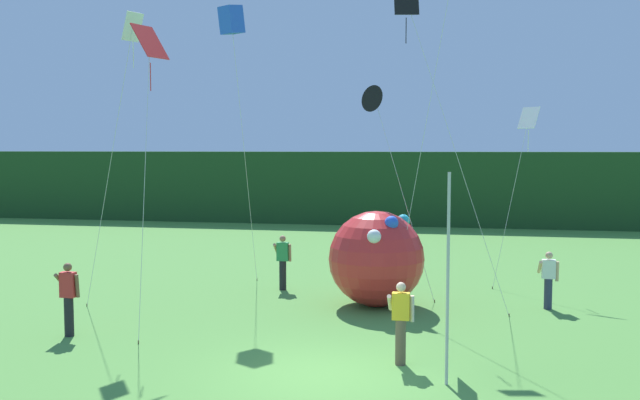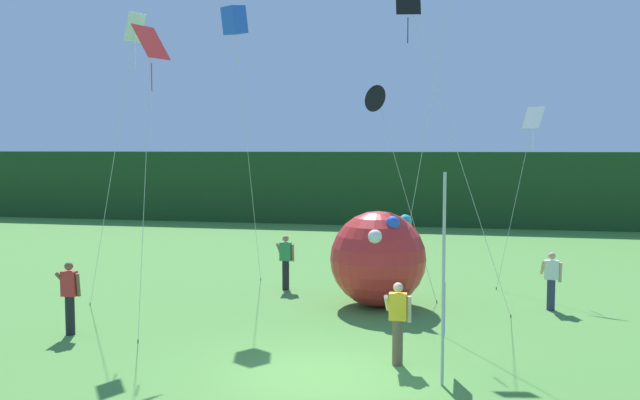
% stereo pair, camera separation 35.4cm
% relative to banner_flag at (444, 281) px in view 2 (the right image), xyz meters
% --- Properties ---
extents(ground_plane, '(120.00, 120.00, 0.00)m').
position_rel_banner_flag_xyz_m(ground_plane, '(-2.44, -0.22, -1.93)').
color(ground_plane, '#518E3D').
extents(distant_treeline, '(80.00, 2.40, 4.25)m').
position_rel_banner_flag_xyz_m(distant_treeline, '(-2.44, 27.07, 0.20)').
color(distant_treeline, '#1E421E').
rests_on(distant_treeline, ground).
extents(banner_flag, '(0.06, 1.03, 4.03)m').
position_rel_banner_flag_xyz_m(banner_flag, '(0.00, 0.00, 0.00)').
color(banner_flag, '#B7B7BC').
rests_on(banner_flag, ground).
extents(person_near_banner, '(0.55, 0.48, 1.61)m').
position_rel_banner_flag_xyz_m(person_near_banner, '(2.71, 6.46, -1.07)').
color(person_near_banner, '#2D334C').
rests_on(person_near_banner, ground).
extents(person_mid_field, '(0.55, 0.48, 1.76)m').
position_rel_banner_flag_xyz_m(person_mid_field, '(-8.87, 1.41, -0.99)').
color(person_mid_field, black).
rests_on(person_mid_field, ground).
extents(person_far_left, '(0.55, 0.48, 1.73)m').
position_rel_banner_flag_xyz_m(person_far_left, '(-0.95, 0.75, -1.01)').
color(person_far_left, brown).
rests_on(person_far_left, ground).
extents(person_far_right, '(0.55, 0.48, 1.73)m').
position_rel_banner_flag_xyz_m(person_far_right, '(-5.17, 7.58, -1.01)').
color(person_far_right, black).
rests_on(person_far_right, ground).
extents(inflatable_balloon, '(2.71, 2.71, 2.71)m').
position_rel_banner_flag_xyz_m(inflatable_balloon, '(-2.02, 5.93, -0.57)').
color(inflatable_balloon, red).
rests_on(inflatable_balloon, ground).
extents(kite_black_diamond_0, '(3.22, 0.88, 8.94)m').
position_rel_banner_flag_xyz_m(kite_black_diamond_0, '(-1.11, 5.95, 6.13)').
color(kite_black_diamond_0, brown).
rests_on(kite_black_diamond_0, ground).
extents(kite_white_diamond_1, '(1.95, 0.62, 8.07)m').
position_rel_banner_flag_xyz_m(kite_white_diamond_1, '(-8.48, 4.08, 5.26)').
color(kite_white_diamond_1, brown).
rests_on(kite_white_diamond_1, ground).
extents(kite_blue_box_2, '(0.80, 2.38, 8.78)m').
position_rel_banner_flag_xyz_m(kite_blue_box_2, '(-6.58, 6.95, 6.38)').
color(kite_blue_box_2, brown).
rests_on(kite_blue_box_2, ground).
extents(kite_white_diamond_3, '(1.47, 1.34, 5.81)m').
position_rel_banner_flag_xyz_m(kite_white_diamond_3, '(2.40, 9.92, 3.25)').
color(kite_white_diamond_3, brown).
rests_on(kite_white_diamond_3, ground).
extents(kite_red_diamond_4, '(0.90, 2.38, 7.57)m').
position_rel_banner_flag_xyz_m(kite_red_diamond_4, '(-7.40, 2.95, 4.93)').
color(kite_red_diamond_4, brown).
rests_on(kite_red_diamond_4, ground).
extents(kite_black_delta_6, '(2.45, 2.08, 6.44)m').
position_rel_banner_flag_xyz_m(kite_black_delta_6, '(-2.36, 8.31, 4.04)').
color(kite_black_delta_6, brown).
rests_on(kite_black_delta_6, ground).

